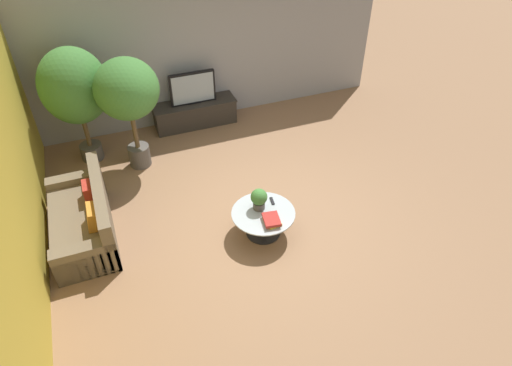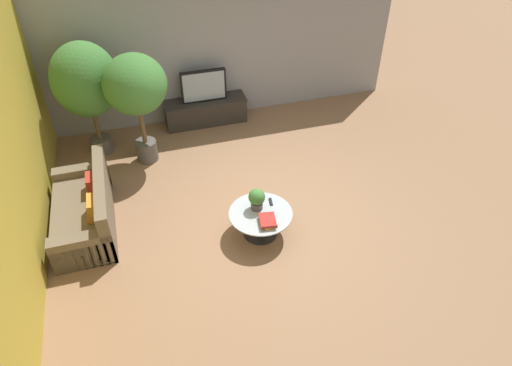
% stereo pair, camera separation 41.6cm
% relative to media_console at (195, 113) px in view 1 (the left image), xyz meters
% --- Properties ---
extents(ground_plane, '(24.00, 24.00, 0.00)m').
position_rel_media_console_xyz_m(ground_plane, '(0.29, -2.94, -0.26)').
color(ground_plane, '#8C6647').
extents(back_wall_stone, '(7.40, 0.12, 3.00)m').
position_rel_media_console_xyz_m(back_wall_stone, '(0.29, 0.32, 1.24)').
color(back_wall_stone, '#939399').
rests_on(back_wall_stone, ground).
extents(side_wall_left, '(0.12, 7.40, 3.00)m').
position_rel_media_console_xyz_m(side_wall_left, '(-2.97, -2.74, 1.24)').
color(side_wall_left, gold).
rests_on(side_wall_left, ground).
extents(media_console, '(1.64, 0.50, 0.50)m').
position_rel_media_console_xyz_m(media_console, '(0.00, 0.00, 0.00)').
color(media_console, '#2D2823').
rests_on(media_console, ground).
extents(television, '(0.88, 0.13, 0.63)m').
position_rel_media_console_xyz_m(television, '(0.00, -0.00, 0.55)').
color(television, black).
rests_on(television, media_console).
extents(coffee_table, '(0.93, 0.93, 0.41)m').
position_rel_media_console_xyz_m(coffee_table, '(0.12, -3.37, 0.03)').
color(coffee_table, black).
rests_on(coffee_table, ground).
extents(couch_by_wall, '(0.84, 1.80, 0.84)m').
position_rel_media_console_xyz_m(couch_by_wall, '(-2.33, -2.45, 0.02)').
color(couch_by_wall, brown).
rests_on(couch_by_wall, ground).
extents(potted_palm_tall, '(1.12, 1.12, 2.09)m').
position_rel_media_console_xyz_m(potted_palm_tall, '(-2.07, -0.46, 1.15)').
color(potted_palm_tall, '#514C47').
rests_on(potted_palm_tall, ground).
extents(potted_palm_corner, '(1.04, 1.04, 2.00)m').
position_rel_media_console_xyz_m(potted_palm_corner, '(-1.28, -0.96, 1.17)').
color(potted_palm_corner, '#514C47').
rests_on(potted_palm_corner, ground).
extents(potted_plant_tabletop, '(0.24, 0.24, 0.34)m').
position_rel_media_console_xyz_m(potted_plant_tabletop, '(0.10, -3.25, 0.34)').
color(potted_plant_tabletop, '#514C47').
rests_on(potted_plant_tabletop, coffee_table).
extents(book_stack, '(0.27, 0.32, 0.08)m').
position_rel_media_console_xyz_m(book_stack, '(0.16, -3.60, 0.20)').
color(book_stack, gold).
rests_on(book_stack, coffee_table).
extents(remote_black, '(0.06, 0.16, 0.02)m').
position_rel_media_console_xyz_m(remote_black, '(0.34, -3.19, 0.16)').
color(remote_black, black).
rests_on(remote_black, coffee_table).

